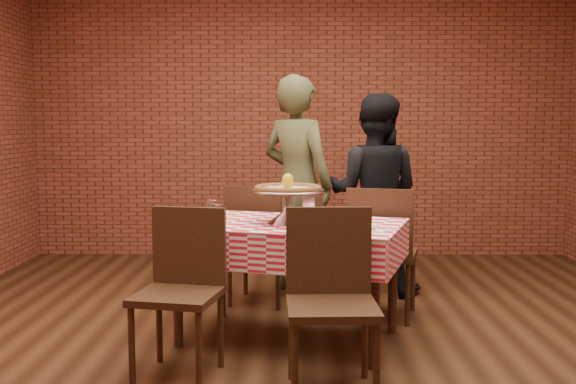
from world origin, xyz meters
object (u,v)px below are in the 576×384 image
object	(u,v)px
pizza_stand	(288,207)
diner_olive	(297,185)
water_glass_right	(212,208)
water_glass_left	(217,213)
condiment_caddy	(312,207)
chair_near_left	(177,295)
chair_far_left	(261,243)
table	(289,282)
diner_black	(374,194)
chair_near_right	(332,304)
pizza	(288,189)
chair_far_right	(383,251)

from	to	relation	value
pizza_stand	diner_olive	world-z (taller)	diner_olive
pizza_stand	water_glass_right	distance (m)	0.59
water_glass_left	condiment_caddy	xyz separation A→B (m)	(0.61, 0.21, 0.01)
chair_near_left	chair_far_left	world-z (taller)	chair_far_left
table	condiment_caddy	distance (m)	0.53
pizza_stand	condiment_caddy	bearing A→B (deg)	58.71
water_glass_left	diner_black	xyz separation A→B (m)	(1.13, 1.22, -0.01)
table	water_glass_left	size ratio (longest dim) A/B	12.29
table	pizza_stand	world-z (taller)	pizza_stand
chair_near_right	diner_black	world-z (taller)	diner_black
pizza_stand	water_glass_left	bearing A→B (deg)	172.96
table	diner_olive	size ratio (longest dim) A/B	0.78
pizza	chair_near_left	bearing A→B (deg)	-135.09
pizza_stand	pizza	bearing A→B (deg)	-90.00
table	diner_olive	xyz separation A→B (m)	(0.06, 1.25, 0.51)
chair_far_left	diner_olive	size ratio (longest dim) A/B	0.52
water_glass_right	chair_far_right	xyz separation A→B (m)	(1.18, 0.28, -0.34)
table	chair_far_right	xyz separation A→B (m)	(0.67, 0.54, 0.09)
water_glass_right	chair_far_left	size ratio (longest dim) A/B	0.12
chair_near_left	chair_far_left	distance (m)	1.57
table	chair_far_left	bearing A→B (deg)	103.75
chair_far_right	pizza	bearing A→B (deg)	55.26
diner_black	pizza	bearing A→B (deg)	78.69
condiment_caddy	chair_near_left	distance (m)	1.20
pizza_stand	chair_far_left	world-z (taller)	pizza_stand
water_glass_left	diner_olive	xyz separation A→B (m)	(0.51, 1.22, 0.07)
water_glass_right	chair_far_right	distance (m)	1.26
water_glass_right	chair_far_right	size ratio (longest dim) A/B	0.12
chair_near_left	chair_far_right	size ratio (longest dim) A/B	0.97
table	water_glass_left	world-z (taller)	water_glass_left
chair_far_left	diner_olive	bearing A→B (deg)	-115.17
pizza_stand	water_glass_right	xyz separation A→B (m)	(-0.51, 0.29, -0.05)
water_glass_left	chair_far_right	xyz separation A→B (m)	(1.12, 0.52, -0.34)
table	chair_near_left	size ratio (longest dim) A/B	1.51
pizza_stand	chair_far_left	bearing A→B (deg)	103.10
diner_black	chair_far_right	bearing A→B (deg)	105.97
pizza_stand	condiment_caddy	size ratio (longest dim) A/B	3.32
table	water_glass_right	bearing A→B (deg)	153.02
condiment_caddy	chair_far_left	size ratio (longest dim) A/B	0.15
chair_far_left	chair_far_right	xyz separation A→B (m)	(0.89, -0.36, 0.01)
chair_near_right	diner_olive	world-z (taller)	diner_olive
chair_near_right	diner_black	xyz separation A→B (m)	(0.45, 2.08, 0.34)
pizza_stand	diner_olive	distance (m)	1.28
chair_far_left	diner_black	distance (m)	1.02
pizza	chair_near_right	bearing A→B (deg)	-74.01
condiment_caddy	chair_near_left	bearing A→B (deg)	-90.83
chair_far_right	diner_olive	xyz separation A→B (m)	(-0.61, 0.70, 0.41)
chair_far_left	water_glass_right	bearing A→B (deg)	79.50
table	water_glass_right	size ratio (longest dim) A/B	12.29
table	diner_black	world-z (taller)	diner_black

